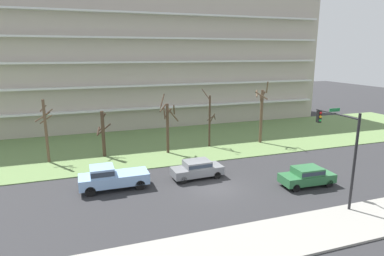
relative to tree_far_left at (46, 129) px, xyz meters
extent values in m
plane|color=#2D2D30|center=(13.12, -11.15, -3.37)|extent=(160.00, 160.00, 0.00)
cube|color=#99968E|center=(13.12, -19.15, -3.29)|extent=(80.00, 4.00, 0.15)
cube|color=#66844C|center=(13.12, 2.85, -3.33)|extent=(80.00, 16.00, 0.08)
cube|color=#B2A899|center=(13.12, 16.21, 6.02)|extent=(53.62, 10.73, 18.77)
cube|color=silver|center=(13.12, 10.40, -0.24)|extent=(51.48, 0.90, 0.24)
cube|color=silver|center=(13.12, 10.40, 2.89)|extent=(51.48, 0.90, 0.24)
cube|color=silver|center=(13.12, 10.40, 6.02)|extent=(51.48, 0.90, 0.24)
cube|color=silver|center=(13.12, 10.40, 9.14)|extent=(51.48, 0.90, 0.24)
cube|color=silver|center=(13.12, 10.40, 12.27)|extent=(51.48, 0.90, 0.24)
cylinder|color=brown|center=(0.00, -0.08, -0.22)|extent=(0.27, 0.27, 6.30)
cylinder|color=brown|center=(0.20, 0.44, 1.45)|extent=(1.16, 0.52, 0.97)
cylinder|color=brown|center=(-0.07, 0.21, 2.02)|extent=(0.70, 0.29, 0.65)
cylinder|color=brown|center=(-0.24, 0.62, 1.13)|extent=(1.49, 0.61, 0.88)
cylinder|color=brown|center=(0.04, 0.50, 0.87)|extent=(1.24, 0.21, 0.87)
cylinder|color=#423023|center=(5.34, 0.02, -0.95)|extent=(0.35, 0.35, 4.84)
cylinder|color=#423023|center=(4.87, 0.16, -0.61)|extent=(0.45, 1.07, 0.77)
cylinder|color=#423023|center=(5.49, 0.20, 0.85)|extent=(0.57, 0.50, 0.77)
cylinder|color=#423023|center=(5.49, 0.69, -0.58)|extent=(1.47, 0.49, 1.27)
cylinder|color=#423023|center=(5.15, 0.36, -0.44)|extent=(0.83, 0.55, 0.61)
cylinder|color=#4C3828|center=(11.93, -0.93, -0.67)|extent=(0.31, 0.31, 5.41)
cylinder|color=#4C3828|center=(12.39, -1.57, 0.89)|extent=(1.44, 1.10, 1.60)
cylinder|color=#4C3828|center=(12.10, -0.61, 0.98)|extent=(0.80, 0.52, 1.05)
cylinder|color=#4C3828|center=(11.54, -0.53, 1.52)|extent=(0.94, 0.91, 0.75)
cylinder|color=#4C3828|center=(11.61, -0.91, 1.02)|extent=(0.19, 0.75, 1.19)
cylinder|color=#4C3828|center=(12.61, -1.15, 1.40)|extent=(0.61, 1.49, 1.26)
cylinder|color=#4C3828|center=(11.49, -0.61, 2.30)|extent=(0.81, 1.05, 1.42)
cylinder|color=#423023|center=(17.07, -0.10, -0.39)|extent=(0.23, 0.23, 5.96)
cylinder|color=#423023|center=(17.45, 0.03, -0.07)|extent=(0.40, 0.87, 1.23)
cylinder|color=#423023|center=(16.50, -0.36, 2.75)|extent=(0.65, 1.25, 1.21)
cylinder|color=#423023|center=(17.56, -0.38, 0.14)|extent=(0.68, 1.08, 0.80)
cylinder|color=#423023|center=(17.23, 0.17, -0.10)|extent=(0.65, 0.44, 0.59)
cylinder|color=brown|center=(23.48, -0.54, -0.18)|extent=(0.35, 0.35, 6.38)
cylinder|color=brown|center=(23.94, -0.77, 3.31)|extent=(0.65, 1.09, 1.45)
cylinder|color=brown|center=(23.04, -1.10, 2.45)|extent=(1.27, 1.07, 0.93)
cylinder|color=brown|center=(22.92, -0.23, 2.57)|extent=(0.78, 1.26, 0.75)
cylinder|color=brown|center=(23.65, -0.34, 2.28)|extent=(0.61, 0.54, 1.14)
cylinder|color=brown|center=(23.30, -0.50, 2.05)|extent=(0.25, 0.53, 0.83)
cube|color=slate|center=(12.48, -8.65, -2.70)|extent=(4.47, 1.99, 0.70)
cube|color=slate|center=(12.48, -8.65, -2.07)|extent=(2.27, 1.75, 0.55)
cube|color=#2D3847|center=(12.48, -8.65, -2.07)|extent=(2.23, 1.78, 0.30)
cylinder|color=black|center=(10.98, -9.51, -3.05)|extent=(0.65, 0.25, 0.64)
cylinder|color=black|center=(10.91, -7.93, -3.05)|extent=(0.65, 0.25, 0.64)
cylinder|color=black|center=(14.06, -9.38, -3.05)|extent=(0.65, 0.25, 0.64)
cylinder|color=black|center=(13.99, -7.80, -3.05)|extent=(0.65, 0.25, 0.64)
cube|color=#8CB2E0|center=(5.47, -8.65, -2.54)|extent=(5.41, 2.02, 0.85)
cube|color=#8CB2E0|center=(4.57, -8.66, -1.77)|extent=(1.81, 1.85, 0.70)
cube|color=#2D3847|center=(4.57, -8.66, -1.77)|extent=(1.77, 1.89, 0.38)
cylinder|color=black|center=(3.58, -9.55, -2.97)|extent=(0.80, 0.22, 0.80)
cylinder|color=black|center=(3.58, -7.77, -2.97)|extent=(0.80, 0.22, 0.80)
cylinder|color=black|center=(7.36, -9.54, -2.97)|extent=(0.80, 0.22, 0.80)
cylinder|color=black|center=(7.36, -7.76, -2.97)|extent=(0.80, 0.22, 0.80)
cube|color=#2D6B3D|center=(20.36, -13.15, -2.70)|extent=(4.47, 1.98, 0.70)
cube|color=#2D6B3D|center=(20.36, -13.15, -2.07)|extent=(2.27, 1.74, 0.55)
cube|color=#2D3847|center=(20.36, -13.15, -2.07)|extent=(2.22, 1.78, 0.30)
cylinder|color=black|center=(21.94, -12.43, -3.05)|extent=(0.65, 0.25, 0.64)
cylinder|color=black|center=(21.87, -14.01, -3.05)|extent=(0.65, 0.25, 0.64)
cylinder|color=black|center=(18.86, -12.30, -3.05)|extent=(0.65, 0.25, 0.64)
cylinder|color=black|center=(18.79, -13.88, -3.05)|extent=(0.65, 0.25, 0.64)
cylinder|color=black|center=(20.29, -17.75, 0.04)|extent=(0.18, 0.18, 6.83)
cylinder|color=black|center=(20.29, -15.73, 3.06)|extent=(0.12, 4.05, 0.12)
cube|color=black|center=(20.29, -14.01, 2.56)|extent=(0.28, 0.28, 0.90)
sphere|color=red|center=(20.29, -14.16, 2.86)|extent=(0.20, 0.20, 0.20)
sphere|color=#F2A519|center=(20.29, -14.16, 2.58)|extent=(0.20, 0.20, 0.20)
sphere|color=green|center=(20.29, -14.16, 2.30)|extent=(0.20, 0.20, 0.20)
cube|color=#197238|center=(20.29, -15.53, 3.31)|extent=(0.90, 0.04, 0.24)
camera|label=1|loc=(3.42, -33.64, 7.25)|focal=30.48mm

